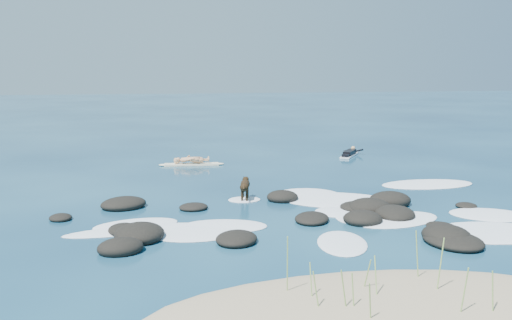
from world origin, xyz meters
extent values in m
plane|color=#0A2642|center=(0.00, 0.00, 0.00)|extent=(160.00, 160.00, 0.00)
ellipsoid|color=#9E8966|center=(0.00, -8.20, 0.00)|extent=(9.00, 4.40, 0.60)
cylinder|color=#85AE54|center=(-1.56, -7.31, 0.74)|extent=(0.07, 0.16, 1.23)
cylinder|color=#85AE54|center=(1.17, -8.82, 0.60)|extent=(0.11, 0.09, 0.96)
cylinder|color=#85AE54|center=(1.29, -7.79, 0.70)|extent=(0.14, 0.05, 1.16)
cylinder|color=#85AE54|center=(1.71, -8.83, 0.55)|extent=(0.08, 0.07, 0.86)
cylinder|color=#85AE54|center=(-0.77, -8.27, 0.55)|extent=(0.17, 0.06, 0.85)
cylinder|color=#85AE54|center=(-1.24, -8.14, 0.53)|extent=(0.15, 0.07, 0.81)
cylinder|color=#85AE54|center=(-0.04, -7.46, 0.49)|extent=(0.10, 0.19, 0.73)
cylinder|color=#85AE54|center=(-0.51, -8.80, 0.54)|extent=(0.14, 0.18, 0.82)
cylinder|color=#85AE54|center=(-0.61, -8.26, 0.51)|extent=(0.09, 0.05, 0.78)
cylinder|color=#85AE54|center=(1.20, -7.03, 0.67)|extent=(0.14, 0.05, 1.09)
cylinder|color=#85AE54|center=(-1.19, -7.65, 0.51)|extent=(0.07, 0.13, 0.78)
cylinder|color=#85AE54|center=(0.01, -7.80, 0.56)|extent=(0.05, 0.27, 0.85)
ellipsoid|color=black|center=(-2.71, 0.32, 0.06)|extent=(1.05, 0.98, 0.26)
ellipsoid|color=black|center=(-4.89, 0.98, 0.11)|extent=(1.87, 1.76, 0.44)
ellipsoid|color=black|center=(5.89, -1.04, 0.05)|extent=(0.90, 0.91, 0.19)
ellipsoid|color=black|center=(3.44, -4.21, 0.13)|extent=(1.25, 1.41, 0.53)
ellipsoid|color=black|center=(1.95, -2.17, 0.11)|extent=(1.28, 1.26, 0.46)
ellipsoid|color=black|center=(-1.91, -3.34, 0.09)|extent=(1.48, 1.57, 0.36)
ellipsoid|color=black|center=(-6.65, -0.22, 0.06)|extent=(0.83, 0.87, 0.24)
ellipsoid|color=black|center=(3.62, -0.27, 0.15)|extent=(1.39, 1.18, 0.58)
ellipsoid|color=black|center=(3.46, -4.50, 0.09)|extent=(1.66, 1.95, 0.37)
ellipsoid|color=black|center=(3.89, -3.15, 0.05)|extent=(0.98, 1.12, 0.20)
ellipsoid|color=black|center=(-4.35, -2.57, 0.13)|extent=(1.48, 1.65, 0.53)
ellipsoid|color=black|center=(2.44, -0.75, 0.08)|extent=(1.66, 1.58, 0.34)
ellipsoid|color=black|center=(-4.79, -3.59, 0.12)|extent=(1.31, 1.16, 0.46)
ellipsoid|color=black|center=(0.55, -1.75, 0.08)|extent=(1.44, 1.58, 0.32)
ellipsoid|color=black|center=(3.10, -1.79, 0.11)|extent=(1.52, 1.70, 0.45)
ellipsoid|color=black|center=(-4.75, -1.96, 0.08)|extent=(1.14, 1.30, 0.32)
ellipsoid|color=black|center=(0.32, 0.96, 0.11)|extent=(1.16, 1.12, 0.45)
ellipsoid|color=black|center=(2.64, -0.98, 0.14)|extent=(1.51, 1.44, 0.55)
ellipsoid|color=white|center=(2.13, 0.62, 0.01)|extent=(4.47, 3.61, 0.12)
ellipsoid|color=white|center=(1.32, 1.50, 0.01)|extent=(2.96, 2.88, 0.12)
ellipsoid|color=white|center=(1.92, -1.60, 0.01)|extent=(1.57, 1.94, 0.12)
ellipsoid|color=white|center=(-4.47, -1.23, 0.01)|extent=(2.64, 1.80, 0.12)
ellipsoid|color=white|center=(-4.54, -1.77, 0.01)|extent=(3.86, 1.50, 0.12)
ellipsoid|color=white|center=(1.49, -0.91, 0.01)|extent=(1.20, 1.32, 0.12)
ellipsoid|color=white|center=(1.58, 1.55, 0.01)|extent=(1.67, 2.32, 0.12)
ellipsoid|color=white|center=(0.71, -3.94, 0.01)|extent=(1.75, 2.43, 0.12)
ellipsoid|color=white|center=(3.04, -2.09, 0.01)|extent=(3.19, 2.40, 0.12)
ellipsoid|color=white|center=(-2.74, -2.34, 0.01)|extent=(2.79, 1.91, 0.12)
ellipsoid|color=white|center=(4.94, -3.77, 0.01)|extent=(3.54, 2.44, 0.12)
ellipsoid|color=white|center=(6.05, -2.09, 0.01)|extent=(2.83, 2.44, 0.12)
ellipsoid|color=white|center=(6.37, 2.49, 0.01)|extent=(3.73, 1.92, 0.12)
ellipsoid|color=white|center=(-2.01, -1.82, 0.01)|extent=(2.65, 1.85, 0.12)
ellipsoid|color=white|center=(-0.93, 1.25, 0.01)|extent=(1.10, 0.90, 0.12)
cube|color=#F8EEC6|center=(-2.15, 8.47, 0.05)|extent=(2.50, 0.67, 0.08)
ellipsoid|color=#F8EEC6|center=(-0.92, 8.39, 0.05)|extent=(0.51, 0.31, 0.09)
ellipsoid|color=#F8EEC6|center=(-3.38, 8.56, 0.05)|extent=(0.51, 0.31, 0.09)
imported|color=tan|center=(-2.15, 8.47, 0.89)|extent=(0.42, 0.61, 1.60)
cube|color=white|center=(5.86, 9.70, 0.05)|extent=(1.56, 2.02, 0.08)
ellipsoid|color=white|center=(6.44, 10.58, 0.05)|extent=(0.46, 0.52, 0.08)
cube|color=black|center=(5.86, 9.70, 0.19)|extent=(1.03, 1.29, 0.21)
sphere|color=tan|center=(6.27, 10.33, 0.31)|extent=(0.31, 0.31, 0.22)
cylinder|color=black|center=(6.13, 10.59, 0.18)|extent=(0.53, 0.18, 0.24)
cylinder|color=black|center=(6.58, 10.30, 0.18)|extent=(0.36, 0.49, 0.24)
cube|color=black|center=(5.47, 9.11, 0.15)|extent=(0.56, 0.62, 0.13)
cylinder|color=black|center=(-0.93, 1.15, 0.52)|extent=(0.43, 0.66, 0.30)
sphere|color=black|center=(-0.87, 1.42, 0.52)|extent=(0.37, 0.37, 0.31)
sphere|color=black|center=(-0.99, 0.88, 0.52)|extent=(0.34, 0.34, 0.28)
sphere|color=black|center=(-0.83, 1.59, 0.63)|extent=(0.27, 0.27, 0.22)
cone|color=black|center=(-0.80, 1.72, 0.61)|extent=(0.14, 0.16, 0.12)
cone|color=black|center=(-0.89, 1.59, 0.72)|extent=(0.12, 0.10, 0.11)
cone|color=black|center=(-0.77, 1.57, 0.72)|extent=(0.12, 0.10, 0.11)
cylinder|color=black|center=(-0.96, 1.37, 0.20)|extent=(0.09, 0.09, 0.40)
cylinder|color=black|center=(-0.81, 1.34, 0.20)|extent=(0.09, 0.09, 0.40)
cylinder|color=black|center=(-1.06, 0.96, 0.20)|extent=(0.09, 0.09, 0.40)
cylinder|color=black|center=(-0.90, 0.93, 0.20)|extent=(0.09, 0.09, 0.40)
cylinder|color=black|center=(-1.02, 0.75, 0.57)|extent=(0.12, 0.29, 0.17)
camera|label=1|loc=(-4.03, -17.22, 4.43)|focal=40.00mm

